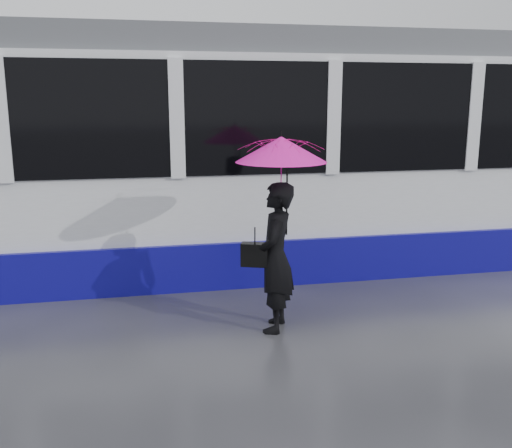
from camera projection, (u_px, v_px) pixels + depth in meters
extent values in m
plane|color=#2B2B30|center=(200.00, 329.00, 6.18)|extent=(90.00, 90.00, 0.00)
cube|color=#3F3D38|center=(186.00, 279.00, 7.88)|extent=(34.00, 0.07, 0.02)
cube|color=#3F3D38|center=(179.00, 252.00, 9.26)|extent=(34.00, 0.07, 0.02)
cube|color=white|center=(207.00, 163.00, 8.32)|extent=(24.00, 2.40, 2.95)
cube|color=#100B82|center=(208.00, 244.00, 8.58)|extent=(24.00, 2.56, 0.62)
cube|color=black|center=(206.00, 116.00, 8.18)|extent=(23.00, 2.48, 1.40)
cube|color=#55585C|center=(204.00, 45.00, 7.97)|extent=(23.60, 2.20, 0.35)
imported|color=black|center=(276.00, 257.00, 6.02)|extent=(0.57, 0.68, 1.60)
imported|color=#FC158E|center=(281.00, 174.00, 5.84)|extent=(1.14, 1.15, 0.80)
cone|color=#FC158E|center=(281.00, 149.00, 5.78)|extent=(1.22, 1.22, 0.26)
cylinder|color=black|center=(281.00, 134.00, 5.75)|extent=(0.01, 0.01, 0.06)
cylinder|color=black|center=(287.00, 202.00, 5.94)|extent=(0.02, 0.02, 0.70)
cube|color=black|center=(255.00, 255.00, 5.98)|extent=(0.31, 0.22, 0.25)
cylinder|color=black|center=(255.00, 235.00, 5.94)|extent=(0.01, 0.01, 0.18)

